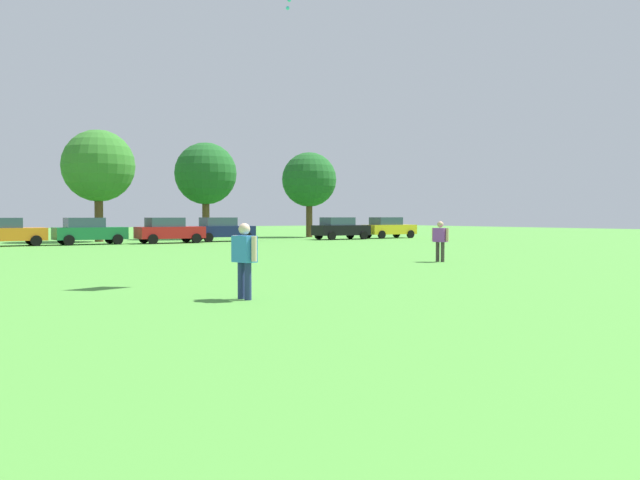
# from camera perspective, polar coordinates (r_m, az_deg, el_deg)

# --- Properties ---
(ground_plane) EXTENTS (160.00, 160.00, 0.00)m
(ground_plane) POSITION_cam_1_polar(r_m,az_deg,el_deg) (27.89, -21.33, -1.77)
(ground_plane) COLOR #4C9338
(adult_bystander) EXTENTS (0.40, 0.76, 1.63)m
(adult_bystander) POSITION_cam_1_polar(r_m,az_deg,el_deg) (14.52, -6.38, -1.20)
(adult_bystander) COLOR navy
(adult_bystander) RESTS_ON ground
(bystander_near_trees) EXTENTS (0.40, 0.73, 1.58)m
(bystander_near_trees) POSITION_cam_1_polar(r_m,az_deg,el_deg) (26.72, 10.08, 0.19)
(bystander_near_trees) COLOR #3F3833
(bystander_near_trees) RESTS_ON ground
(parked_car_orange_2) EXTENTS (4.30, 2.02, 1.68)m
(parked_car_orange_2) POSITION_cam_1_polar(r_m,az_deg,el_deg) (44.08, -24.97, 0.64)
(parked_car_orange_2) COLOR orange
(parked_car_orange_2) RESTS_ON ground
(parked_car_green_3) EXTENTS (4.30, 2.02, 1.68)m
(parked_car_green_3) POSITION_cam_1_polar(r_m,az_deg,el_deg) (44.64, -18.89, 0.73)
(parked_car_green_3) COLOR #196B38
(parked_car_green_3) RESTS_ON ground
(parked_car_red_4) EXTENTS (4.30, 2.02, 1.68)m
(parked_car_red_4) POSITION_cam_1_polar(r_m,az_deg,el_deg) (45.40, -12.61, 0.81)
(parked_car_red_4) COLOR red
(parked_car_red_4) RESTS_ON ground
(parked_car_navy_5) EXTENTS (4.30, 2.02, 1.68)m
(parked_car_navy_5) POSITION_cam_1_polar(r_m,az_deg,el_deg) (47.92, -8.28, 0.90)
(parked_car_navy_5) COLOR #141E4C
(parked_car_navy_5) RESTS_ON ground
(parked_car_black_6) EXTENTS (4.30, 2.02, 1.68)m
(parked_car_black_6) POSITION_cam_1_polar(r_m,az_deg,el_deg) (51.52, 1.72, 1.00)
(parked_car_black_6) COLOR black
(parked_car_black_6) RESTS_ON ground
(parked_car_yellow_7) EXTENTS (4.30, 2.02, 1.68)m
(parked_car_yellow_7) POSITION_cam_1_polar(r_m,az_deg,el_deg) (54.75, 5.78, 1.05)
(parked_car_yellow_7) COLOR yellow
(parked_car_yellow_7) RESTS_ON ground
(tree_center) EXTENTS (4.96, 4.96, 7.74)m
(tree_center) POSITION_cam_1_polar(r_m,az_deg,el_deg) (49.41, -18.16, 5.92)
(tree_center) COLOR brown
(tree_center) RESTS_ON ground
(tree_right) EXTENTS (4.79, 4.79, 7.47)m
(tree_right) POSITION_cam_1_polar(r_m,az_deg,el_deg) (53.40, -9.60, 5.51)
(tree_right) COLOR brown
(tree_right) RESTS_ON ground
(tree_far_right) EXTENTS (4.59, 4.59, 7.15)m
(tree_far_right) POSITION_cam_1_polar(r_m,az_deg,el_deg) (57.27, -0.92, 5.08)
(tree_far_right) COLOR brown
(tree_far_right) RESTS_ON ground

